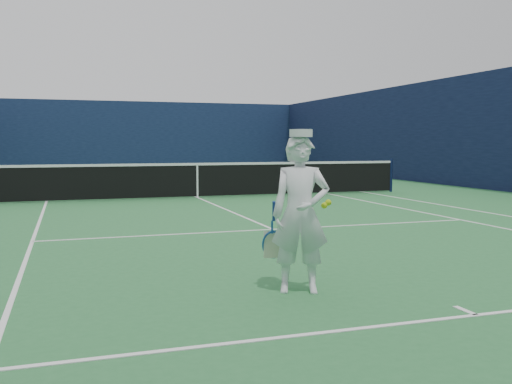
# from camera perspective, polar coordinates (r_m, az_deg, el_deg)

# --- Properties ---
(ground) EXTENTS (80.00, 80.00, 0.00)m
(ground) POSITION_cam_1_polar(r_m,az_deg,el_deg) (16.58, -5.87, -0.57)
(ground) COLOR #2A6F39
(ground) RESTS_ON ground
(court_markings) EXTENTS (11.03, 23.83, 0.01)m
(court_markings) POSITION_cam_1_polar(r_m,az_deg,el_deg) (16.58, -5.87, -0.55)
(court_markings) COLOR white
(court_markings) RESTS_ON ground
(windscreen_fence) EXTENTS (20.12, 36.12, 4.00)m
(windscreen_fence) POSITION_cam_1_polar(r_m,az_deg,el_deg) (16.51, -5.94, 6.36)
(windscreen_fence) COLOR #101C3B
(windscreen_fence) RESTS_ON ground
(tennis_net) EXTENTS (12.88, 0.09, 1.07)m
(tennis_net) POSITION_cam_1_polar(r_m,az_deg,el_deg) (16.53, -5.89, 1.35)
(tennis_net) COLOR #141E4C
(tennis_net) RESTS_ON ground
(tennis_player) EXTENTS (0.71, 0.67, 1.73)m
(tennis_player) POSITION_cam_1_polar(r_m,az_deg,el_deg) (6.04, 4.45, -2.16)
(tennis_player) COLOR white
(tennis_player) RESTS_ON ground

